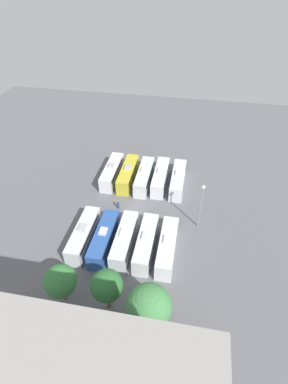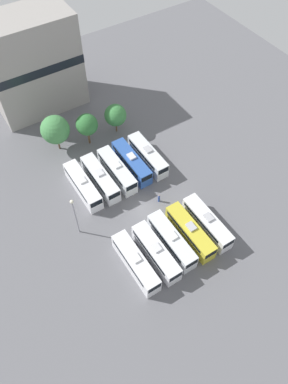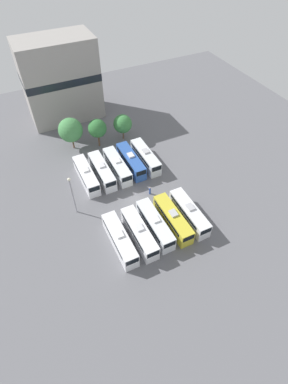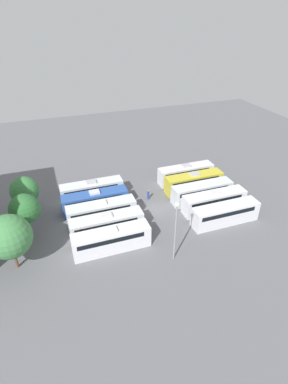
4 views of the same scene
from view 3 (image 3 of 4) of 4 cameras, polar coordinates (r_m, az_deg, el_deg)
name	(u,v)px [view 3 (image 3 of 4)]	position (r m, az deg, el deg)	size (l,w,h in m)	color
ground_plane	(135,199)	(59.54, -1.75, -1.27)	(111.08, 111.08, 0.00)	slate
bus_0	(120,239)	(51.52, -4.65, -8.95)	(2.53, 10.57, 3.47)	silver
bus_1	(139,233)	(52.16, -0.90, -7.73)	(2.53, 10.57, 3.47)	white
bus_2	(155,224)	(53.26, 2.09, -6.16)	(2.53, 10.57, 3.47)	silver
bus_3	(173,219)	(54.25, 5.49, -5.08)	(2.53, 10.57, 3.47)	gold
bus_4	(189,213)	(55.52, 8.60, -3.90)	(2.53, 10.57, 3.47)	silver
bus_5	(86,175)	(63.00, -10.94, 3.21)	(2.53, 10.57, 3.47)	white
bus_6	(102,171)	(63.43, -8.01, 4.04)	(2.53, 10.57, 3.47)	silver
bus_7	(117,166)	(64.20, -5.11, 4.97)	(2.53, 10.57, 3.47)	silver
bus_8	(131,161)	(65.31, -2.52, 5.98)	(2.53, 10.57, 3.47)	#2D56A8
bus_9	(146,157)	(66.30, 0.29, 6.75)	(2.53, 10.57, 3.47)	silver
worker_person	(150,191)	(59.83, 1.14, 0.22)	(0.36, 0.36, 1.80)	navy
light_pole	(72,190)	(54.41, -13.62, 0.32)	(0.60, 0.60, 8.85)	gray
tree_0	(70,130)	(70.60, -13.83, 11.38)	(5.49, 5.49, 7.72)	brown
tree_1	(97,128)	(70.22, -8.88, 11.88)	(4.23, 4.23, 6.97)	brown
tree_2	(123,124)	(72.23, -4.08, 12.82)	(4.39, 4.39, 6.42)	brown
depot_building	(60,80)	(80.90, -15.62, 19.89)	(17.96, 10.20, 19.81)	gray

